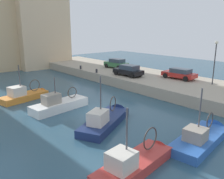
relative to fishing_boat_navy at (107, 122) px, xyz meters
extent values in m
plane|color=#2D5166|center=(1.40, 2.77, -0.13)|extent=(80.00, 80.00, 0.00)
cube|color=#ADA08C|center=(12.90, 2.77, 0.47)|extent=(9.00, 56.00, 1.20)
cube|color=navy|center=(-0.33, -0.16, -0.13)|extent=(6.18, 4.39, 1.22)
cone|color=navy|center=(2.64, 1.32, -0.13)|extent=(1.59, 1.97, 1.75)
cube|color=#B2A893|center=(-0.33, -0.16, 0.41)|extent=(5.90, 4.15, 0.08)
cube|color=beige|center=(-1.39, -0.70, 0.95)|extent=(1.91, 1.72, 1.00)
cylinder|color=#4C4C51|center=(-0.97, -0.49, 2.19)|extent=(0.10, 0.10, 3.55)
torus|color=#3F3833|center=(1.16, 0.58, 1.15)|extent=(1.16, 0.64, 1.26)
sphere|color=white|center=(-2.40, -0.01, 0.05)|extent=(0.32, 0.32, 0.32)
cube|color=white|center=(-1.19, 5.44, -0.13)|extent=(5.68, 2.46, 1.58)
cone|color=white|center=(1.89, 5.82, -0.13)|extent=(1.09, 1.71, 1.61)
cube|color=#B2A893|center=(-1.19, 5.44, 0.58)|extent=(5.44, 2.29, 0.08)
cube|color=gray|center=(-2.03, 5.33, 1.09)|extent=(1.64, 1.21, 0.95)
cylinder|color=#4C4C51|center=(-1.58, 5.39, 1.79)|extent=(0.10, 0.10, 2.43)
torus|color=#3F3833|center=(0.34, 5.63, 1.23)|extent=(1.09, 0.21, 1.08)
sphere|color=white|center=(-2.94, 6.21, 0.10)|extent=(0.32, 0.32, 0.32)
cube|color=#2D60B7|center=(2.44, -6.67, -0.13)|extent=(5.83, 2.71, 1.18)
cone|color=#2D60B7|center=(5.57, -6.26, -0.13)|extent=(1.13, 1.89, 1.79)
cube|color=#9E7A51|center=(2.44, -6.67, 0.39)|extent=(5.59, 2.52, 0.08)
cube|color=gray|center=(1.62, -6.78, 0.85)|extent=(1.41, 1.40, 0.82)
cylinder|color=#4C4C51|center=(1.99, -6.73, 2.08)|extent=(0.10, 0.10, 3.38)
torus|color=#3F3833|center=(4.00, -6.47, 1.07)|extent=(1.13, 0.23, 1.13)
sphere|color=white|center=(0.63, -5.81, 0.04)|extent=(0.32, 0.32, 0.32)
cube|color=orange|center=(-2.47, 10.71, -0.13)|extent=(5.24, 2.73, 1.26)
cone|color=orange|center=(0.32, 11.27, -0.13)|extent=(1.20, 1.75, 1.60)
cube|color=#896B4C|center=(-2.47, 10.71, 0.43)|extent=(5.02, 2.55, 0.08)
cube|color=beige|center=(-3.22, 10.56, 0.96)|extent=(1.70, 1.58, 0.97)
cylinder|color=#4C4C51|center=(-2.79, 10.65, 2.03)|extent=(0.10, 0.10, 3.20)
torus|color=#3F3833|center=(-1.10, 10.99, 1.18)|extent=(1.27, 0.33, 1.28)
sphere|color=white|center=(-4.13, 11.38, 0.05)|extent=(0.32, 0.32, 0.32)
cube|color=#BC3833|center=(-2.98, -5.93, -0.13)|extent=(5.48, 2.35, 1.21)
cone|color=#BC3833|center=(-0.01, -5.55, -0.13)|extent=(1.09, 1.63, 1.53)
cube|color=#9E7A51|center=(-2.98, -5.93, 0.41)|extent=(5.25, 2.19, 0.08)
cube|color=beige|center=(-4.07, -6.06, 0.93)|extent=(1.43, 1.38, 0.96)
cylinder|color=#4C4C51|center=(-3.68, -6.02, 2.01)|extent=(0.10, 0.10, 3.20)
torus|color=#3F3833|center=(-1.51, -5.74, 1.20)|extent=(1.36, 0.25, 1.36)
sphere|color=white|center=(-4.68, -5.20, 0.05)|extent=(0.32, 0.32, 0.32)
cube|color=#387547|center=(13.57, 14.03, 1.66)|extent=(1.94, 4.01, 0.65)
cube|color=#384756|center=(13.58, 13.83, 2.25)|extent=(1.63, 2.28, 0.55)
cylinder|color=black|center=(12.64, 15.30, 1.39)|extent=(0.26, 0.65, 0.64)
cylinder|color=black|center=(14.34, 15.41, 1.39)|extent=(0.26, 0.65, 0.64)
cylinder|color=black|center=(12.81, 12.65, 1.39)|extent=(0.26, 0.65, 0.64)
cylinder|color=black|center=(14.50, 12.76, 1.39)|extent=(0.26, 0.65, 0.64)
cube|color=red|center=(14.17, 2.94, 1.60)|extent=(2.02, 4.26, 0.52)
cube|color=#384756|center=(14.18, 2.74, 2.12)|extent=(1.69, 2.42, 0.52)
cylinder|color=black|center=(13.20, 4.30, 1.39)|extent=(0.26, 0.65, 0.64)
cylinder|color=black|center=(14.95, 4.41, 1.39)|extent=(0.26, 0.65, 0.64)
cylinder|color=black|center=(13.38, 1.48, 1.39)|extent=(0.26, 0.65, 0.64)
cylinder|color=black|center=(15.13, 1.59, 1.39)|extent=(0.26, 0.65, 0.64)
cube|color=black|center=(10.69, 8.44, 1.63)|extent=(1.98, 4.18, 0.59)
cube|color=#384756|center=(10.71, 8.24, 2.22)|extent=(1.66, 2.38, 0.59)
cylinder|color=black|center=(9.74, 9.77, 1.39)|extent=(0.26, 0.65, 0.64)
cylinder|color=black|center=(11.47, 9.88, 1.39)|extent=(0.26, 0.65, 0.64)
cylinder|color=black|center=(9.92, 7.00, 1.39)|extent=(0.26, 0.65, 0.64)
cylinder|color=black|center=(11.64, 7.11, 1.39)|extent=(0.26, 0.65, 0.64)
cylinder|color=#2D2D33|center=(8.75, 12.77, 1.34)|extent=(0.28, 0.28, 0.55)
cylinder|color=#2D2D33|center=(8.75, 16.77, 1.34)|extent=(0.28, 0.28, 0.55)
cylinder|color=#38383D|center=(14.40, -1.30, 3.32)|extent=(0.12, 0.12, 4.50)
sphere|color=#F2EACC|center=(14.40, -1.30, 5.72)|extent=(0.36, 0.36, 0.36)
cube|color=beige|center=(8.60, 29.81, 11.51)|extent=(9.25, 6.65, 23.30)
camera|label=1|loc=(-11.40, -13.81, 7.41)|focal=38.55mm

